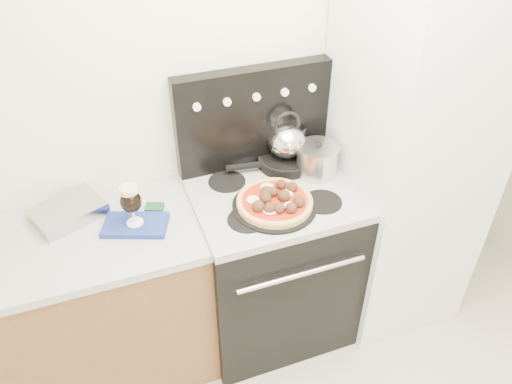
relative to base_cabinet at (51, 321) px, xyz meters
name	(u,v)px	position (x,y,z in m)	size (l,w,h in m)	color
room_shell	(363,279)	(1.02, -0.91, 0.82)	(3.52, 3.01, 2.52)	beige
base_cabinet	(51,321)	(0.00, 0.00, 0.00)	(1.45, 0.60, 0.86)	brown
countertop	(24,252)	(0.00, 0.00, 0.45)	(1.48, 0.63, 0.04)	#AFAFB0
stove_body	(271,264)	(1.10, -0.02, 0.01)	(0.76, 0.65, 0.88)	black
cooktop	(273,195)	(1.10, -0.02, 0.47)	(0.76, 0.65, 0.04)	#ADADB2
backguard	(253,118)	(1.10, 0.25, 0.74)	(0.76, 0.08, 0.50)	black
fridge	(406,160)	(1.80, -0.05, 0.52)	(0.64, 0.68, 1.90)	silver
foil_sheet	(68,211)	(0.20, 0.14, 0.50)	(0.29, 0.21, 0.06)	silver
oven_mitt	(136,225)	(0.46, -0.03, 0.48)	(0.27, 0.16, 0.02)	navy
beer_glass	(132,205)	(0.46, -0.03, 0.59)	(0.09, 0.09, 0.19)	black
pizza_pan	(275,206)	(1.07, -0.13, 0.50)	(0.38, 0.38, 0.01)	black
pizza	(275,200)	(1.07, -0.13, 0.53)	(0.34, 0.34, 0.05)	tan
skillet	(286,160)	(1.25, 0.17, 0.51)	(0.28, 0.28, 0.05)	black
tea_kettle	(287,138)	(1.25, 0.17, 0.64)	(0.19, 0.19, 0.21)	white
stock_pot	(317,161)	(1.36, 0.04, 0.56)	(0.20, 0.20, 0.14)	silver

